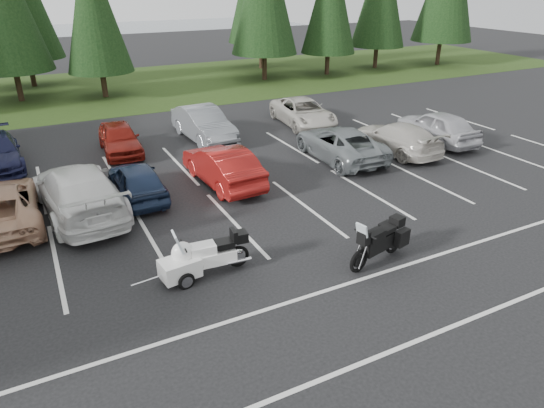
{
  "coord_description": "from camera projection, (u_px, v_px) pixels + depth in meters",
  "views": [
    {
      "loc": [
        -4.77,
        -11.98,
        7.28
      ],
      "look_at": [
        1.09,
        -0.5,
        1.19
      ],
      "focal_mm": 32.0,
      "sensor_mm": 36.0,
      "label": 1
    }
  ],
  "objects": [
    {
      "name": "ground",
      "position": [
        233.0,
        240.0,
        14.72
      ],
      "size": [
        120.0,
        120.0,
        0.0
      ],
      "primitive_type": "plane",
      "color": "black",
      "rests_on": "ground"
    },
    {
      "name": "grass_strip",
      "position": [
        100.0,
        90.0,
        34.04
      ],
      "size": [
        80.0,
        16.0,
        0.01
      ],
      "primitive_type": "cube",
      "color": "#223711",
      "rests_on": "ground"
    },
    {
      "name": "lake_water",
      "position": [
        91.0,
        40.0,
        60.65
      ],
      "size": [
        70.0,
        50.0,
        0.02
      ],
      "primitive_type": "cube",
      "color": "slate",
      "rests_on": "ground"
    },
    {
      "name": "stall_markings",
      "position": [
        210.0,
        214.0,
        16.33
      ],
      "size": [
        32.0,
        16.0,
        0.01
      ],
      "primitive_type": "cube",
      "color": "silver",
      "rests_on": "ground"
    },
    {
      "name": "conifer_5",
      "position": [
        92.0,
        5.0,
        29.7
      ],
      "size": [
        4.14,
        4.14,
        9.63
      ],
      "color": "#332316",
      "rests_on": "ground"
    },
    {
      "name": "car_near_2",
      "position": [
        0.0,
        206.0,
        15.3
      ],
      "size": [
        2.34,
        4.96,
        1.37
      ],
      "primitive_type": "imported",
      "rotation": [
        0.0,
        0.0,
        3.16
      ],
      "color": "tan",
      "rests_on": "ground"
    },
    {
      "name": "car_near_3",
      "position": [
        79.0,
        191.0,
        16.03
      ],
      "size": [
        2.81,
        5.91,
        1.66
      ],
      "primitive_type": "imported",
      "rotation": [
        0.0,
        0.0,
        3.23
      ],
      "color": "silver",
      "rests_on": "ground"
    },
    {
      "name": "car_near_4",
      "position": [
        137.0,
        181.0,
        17.27
      ],
      "size": [
        1.61,
        3.9,
        1.32
      ],
      "primitive_type": "imported",
      "rotation": [
        0.0,
        0.0,
        3.15
      ],
      "color": "#1B2844",
      "rests_on": "ground"
    },
    {
      "name": "car_near_5",
      "position": [
        222.0,
        166.0,
        18.41
      ],
      "size": [
        1.85,
        4.58,
        1.48
      ],
      "primitive_type": "imported",
      "rotation": [
        0.0,
        0.0,
        3.21
      ],
      "color": "maroon",
      "rests_on": "ground"
    },
    {
      "name": "car_near_6",
      "position": [
        340.0,
        143.0,
        21.0
      ],
      "size": [
        2.52,
        5.12,
        1.4
      ],
      "primitive_type": "imported",
      "rotation": [
        0.0,
        0.0,
        3.1
      ],
      "color": "slate",
      "rests_on": "ground"
    },
    {
      "name": "car_near_7",
      "position": [
        397.0,
        138.0,
        21.82
      ],
      "size": [
        2.06,
        4.7,
        1.34
      ],
      "primitive_type": "imported",
      "rotation": [
        0.0,
        0.0,
        3.18
      ],
      "color": "beige",
      "rests_on": "ground"
    },
    {
      "name": "car_near_8",
      "position": [
        437.0,
        126.0,
        23.11
      ],
      "size": [
        1.95,
        4.53,
        1.53
      ],
      "primitive_type": "imported",
      "rotation": [
        0.0,
        0.0,
        3.11
      ],
      "color": "#B4B3B8",
      "rests_on": "ground"
    },
    {
      "name": "car_far_2",
      "position": [
        120.0,
        138.0,
        21.68
      ],
      "size": [
        1.79,
        4.06,
        1.36
      ],
      "primitive_type": "imported",
      "rotation": [
        0.0,
        0.0,
        -0.05
      ],
      "color": "maroon",
      "rests_on": "ground"
    },
    {
      "name": "car_far_3",
      "position": [
        204.0,
        124.0,
        23.44
      ],
      "size": [
        1.93,
        4.82,
        1.56
      ],
      "primitive_type": "imported",
      "rotation": [
        0.0,
        0.0,
        0.06
      ],
      "color": "slate",
      "rests_on": "ground"
    },
    {
      "name": "car_far_4",
      "position": [
        303.0,
        112.0,
        25.83
      ],
      "size": [
        2.75,
        5.1,
        1.36
      ],
      "primitive_type": "imported",
      "rotation": [
        0.0,
        0.0,
        -0.1
      ],
      "color": "beige",
      "rests_on": "ground"
    },
    {
      "name": "touring_motorcycle",
      "position": [
        208.0,
        250.0,
        12.82
      ],
      "size": [
        2.58,
        0.98,
        1.4
      ],
      "primitive_type": null,
      "rotation": [
        0.0,
        0.0,
        -0.08
      ],
      "color": "white",
      "rests_on": "ground"
    },
    {
      "name": "cargo_trailer",
      "position": [
        180.0,
        270.0,
        12.6
      ],
      "size": [
        1.53,
        0.98,
        0.67
      ],
      "primitive_type": null,
      "rotation": [
        0.0,
        0.0,
        0.12
      ],
      "color": "white",
      "rests_on": "ground"
    },
    {
      "name": "adventure_motorcycle",
      "position": [
        378.0,
        239.0,
        13.29
      ],
      "size": [
        2.57,
        1.4,
        1.48
      ],
      "primitive_type": null,
      "rotation": [
        0.0,
        0.0,
        0.24
      ],
      "color": "black",
      "rests_on": "ground"
    }
  ]
}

